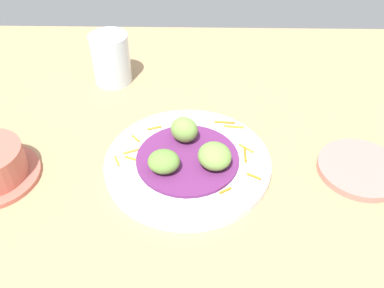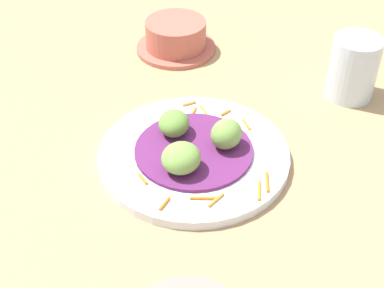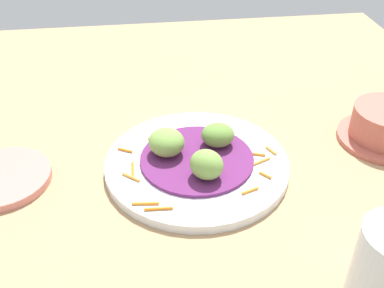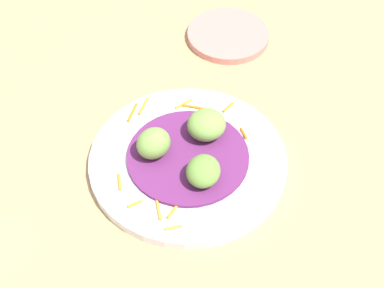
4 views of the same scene
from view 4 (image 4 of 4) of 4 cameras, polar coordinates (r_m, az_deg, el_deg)
table_surface at (r=82.10cm, az=3.12°, el=-2.06°), size 110.00×110.00×2.00cm
main_plate at (r=80.26cm, az=-0.40°, el=-1.66°), size 27.08×27.08×1.40cm
cabbage_bed at (r=79.50cm, az=-0.41°, el=-1.22°), size 16.71×16.71×0.54cm
carrot_garnish at (r=80.84cm, az=-2.23°, el=-0.20°), size 17.47×23.61×0.40cm
guac_scoop_left at (r=75.38cm, az=1.10°, el=-2.66°), size 4.62×5.15×3.49cm
guac_scoop_center at (r=80.32cm, az=1.42°, el=1.89°), size 7.45×7.43×3.93cm
guac_scoop_right at (r=78.05cm, az=-3.76°, el=0.07°), size 6.24×6.33×4.21cm
side_plate_small at (r=99.83cm, az=3.54°, el=10.53°), size 13.67×13.67×1.19cm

